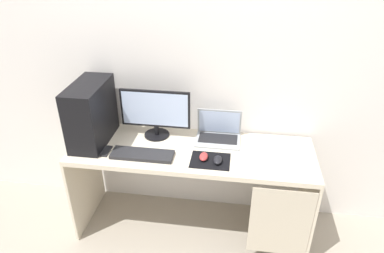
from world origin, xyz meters
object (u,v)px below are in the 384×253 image
Objects in this scene: keyboard at (142,155)px; mouse_left at (204,157)px; pc_tower at (91,113)px; cell_phone at (105,151)px; monitor at (155,113)px; mouse_right at (218,160)px; laptop at (218,134)px.

mouse_left is (0.41, 0.02, 0.01)m from keyboard.
cell_phone is at bearing -48.12° from pc_tower.
monitor is 0.44m from cell_phone.
monitor is 0.57m from mouse_right.
mouse_left is 0.68m from cell_phone.
monitor is 5.24× the size of mouse_right.
keyboard is 0.51m from mouse_right.
keyboard is (0.39, -0.15, -0.21)m from pc_tower.
monitor is 1.20× the size of keyboard.
mouse_left is at bearing 165.26° from mouse_right.
pc_tower is 0.84m from mouse_left.
monitor is at bearing 149.62° from mouse_right.
laptop is 0.81m from cell_phone.
cell_phone is at bearing -139.69° from monitor.
mouse_left reaches higher than cell_phone.
keyboard is 0.27m from cell_phone.
mouse_right is at bearing -1.45° from cell_phone.
pc_tower reaches higher than keyboard.
mouse_left is at bearing 0.45° from cell_phone.
pc_tower reaches higher than mouse_right.
monitor is 1.58× the size of laptop.
pc_tower is 3.46× the size of cell_phone.
mouse_right is (0.47, -0.28, -0.17)m from monitor.
mouse_left is at bearing -105.18° from laptop.
pc_tower reaches higher than cell_phone.
mouse_left is (0.81, -0.13, -0.20)m from pc_tower.
laptop is 0.57m from keyboard.
keyboard is (-0.49, -0.29, -0.03)m from laptop.
pc_tower is at bearing 170.64° from mouse_left.
monitor is 0.49m from mouse_left.
mouse_left is at bearing -33.71° from monitor.
keyboard is at bearing -97.17° from monitor.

